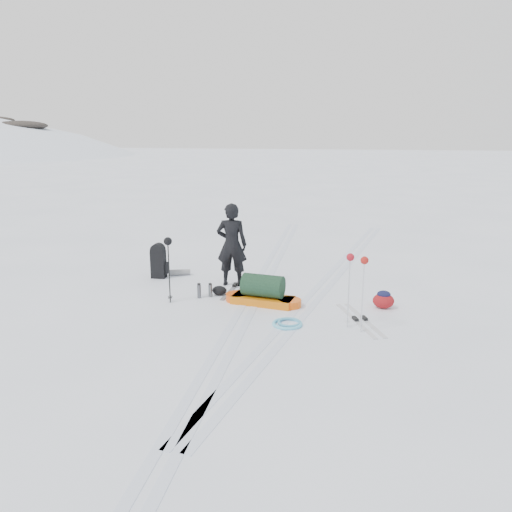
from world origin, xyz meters
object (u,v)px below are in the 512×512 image
object	(u,v)px
pulk_sled	(263,293)
skier	(232,245)
ski_poles_black	(168,249)
expedition_rucksack	(161,262)

from	to	relation	value
pulk_sled	skier	bearing A→B (deg)	137.90
skier	pulk_sled	xyz separation A→B (m)	(0.96, -1.08, -0.70)
skier	pulk_sled	size ratio (longest dim) A/B	1.15
pulk_sled	ski_poles_black	xyz separation A→B (m)	(-1.85, -0.34, 0.87)
pulk_sled	ski_poles_black	bearing A→B (deg)	-163.46
skier	expedition_rucksack	size ratio (longest dim) A/B	2.23
pulk_sled	expedition_rucksack	bearing A→B (deg)	161.53
pulk_sled	ski_poles_black	size ratio (longest dim) A/B	1.20
skier	ski_poles_black	size ratio (longest dim) A/B	1.39
ski_poles_black	pulk_sled	bearing A→B (deg)	24.23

